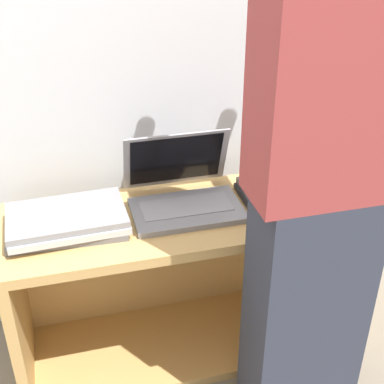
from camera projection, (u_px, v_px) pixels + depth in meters
wall_back at (162, 15)px, 1.82m from camera, size 8.00×0.05×2.40m
cart at (184, 272)px, 2.04m from camera, size 1.25×0.45×0.61m
laptop_open at (183, 193)px, 1.86m from camera, size 0.38×0.32×0.24m
laptop_stack_left at (67, 221)px, 1.73m from camera, size 0.39×0.26×0.07m
laptop_stack_right at (296, 190)px, 1.91m from camera, size 0.40×0.26×0.07m
person at (322, 178)px, 1.42m from camera, size 0.40×0.54×1.78m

